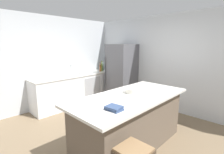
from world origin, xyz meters
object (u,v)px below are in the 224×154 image
syrup_bottle (107,67)px  olive_oil_bottle (102,67)px  wine_bottle (109,66)px  vinegar_bottle (100,68)px  cookbook_stack (114,108)px  paper_towel_roll (80,70)px  kitchen_island (130,120)px  mixing_bowl (132,91)px  refrigerator (122,73)px  gin_bottle (103,67)px  sink_faucet (71,70)px

syrup_bottle → olive_oil_bottle: olive_oil_bottle is taller
wine_bottle → olive_oil_bottle: wine_bottle is taller
vinegar_bottle → cookbook_stack: size_ratio=1.38×
paper_towel_roll → olive_oil_bottle: size_ratio=0.87×
syrup_bottle → paper_towel_roll: bearing=-92.4°
kitchen_island → cookbook_stack: size_ratio=9.60×
wine_bottle → olive_oil_bottle: bearing=-98.2°
paper_towel_roll → syrup_bottle: bearing=87.6°
vinegar_bottle → mixing_bowl: size_ratio=1.27×
refrigerator → paper_towel_roll: size_ratio=5.82×
gin_bottle → olive_oil_bottle: olive_oil_bottle is taller
refrigerator → wine_bottle: refrigerator is taller
paper_towel_roll → wine_bottle: (0.05, 1.17, 0.02)m
gin_bottle → olive_oil_bottle: (0.06, -0.10, 0.02)m
paper_towel_roll → cookbook_stack: bearing=-26.4°
kitchen_island → refrigerator: refrigerator is taller
kitchen_island → mixing_bowl: size_ratio=8.79×
vinegar_bottle → kitchen_island: bearing=-31.0°
vinegar_bottle → mixing_bowl: (2.39, -1.33, -0.06)m
syrup_bottle → mixing_bowl: 2.87m
refrigerator → sink_faucet: (-0.90, -1.25, 0.16)m
paper_towel_roll → wine_bottle: wine_bottle is taller
refrigerator → gin_bottle: refrigerator is taller
olive_oil_bottle → cookbook_stack: bearing=-39.3°
gin_bottle → vinegar_bottle: size_ratio=0.99×
syrup_bottle → refrigerator: bearing=-6.0°
kitchen_island → sink_faucet: size_ratio=7.53×
paper_towel_roll → mixing_bowl: size_ratio=1.21×
kitchen_island → vinegar_bottle: vinegar_bottle is taller
mixing_bowl → refrigerator: bearing=136.2°
kitchen_island → mixing_bowl: mixing_bowl is taller
paper_towel_roll → vinegar_bottle: (0.03, 0.79, -0.01)m
refrigerator → cookbook_stack: bearing=-50.7°
gin_bottle → syrup_bottle: bearing=48.4°
kitchen_island → refrigerator: (-1.69, 1.69, 0.44)m
refrigerator → wine_bottle: bearing=166.9°
wine_bottle → olive_oil_bottle: 0.30m
refrigerator → sink_faucet: bearing=-125.8°
refrigerator → olive_oil_bottle: refrigerator is taller
wine_bottle → vinegar_bottle: 0.38m
cookbook_stack → mixing_bowl: bearing=111.6°
sink_faucet → cookbook_stack: sink_faucet is taller
paper_towel_roll → vinegar_bottle: vinegar_bottle is taller
kitchen_island → paper_towel_roll: paper_towel_roll is taller
wine_bottle → kitchen_island: bearing=-37.3°
paper_towel_roll → olive_oil_bottle: olive_oil_bottle is taller
sink_faucet → vinegar_bottle: vinegar_bottle is taller
paper_towel_roll → olive_oil_bottle: (0.01, 0.87, 0.01)m
paper_towel_roll → mixing_bowl: 2.48m
olive_oil_bottle → paper_towel_roll: bearing=-90.7°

